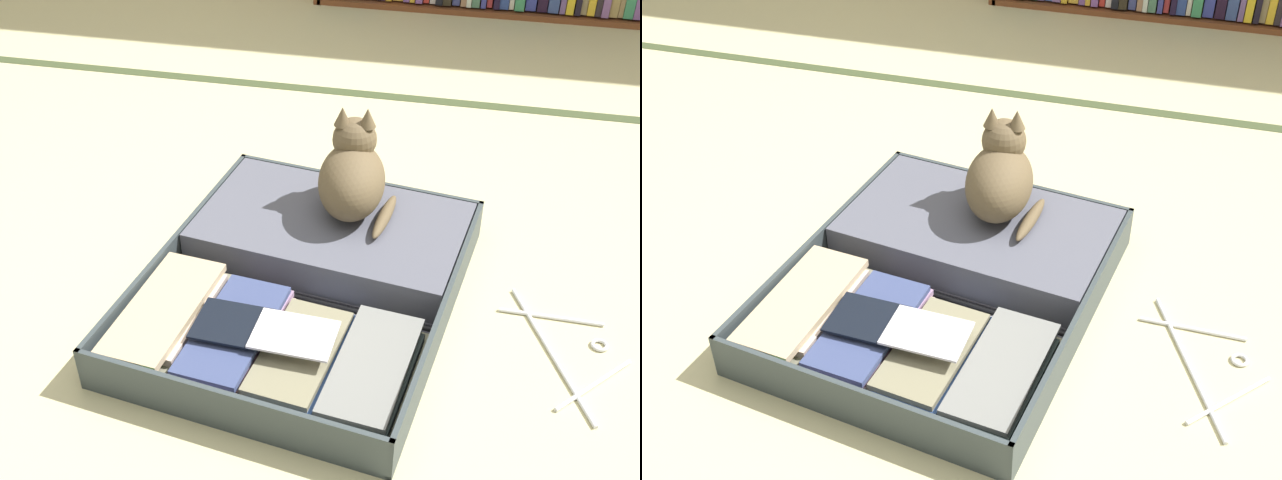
{
  "view_description": "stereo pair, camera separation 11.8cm",
  "coord_description": "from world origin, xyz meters",
  "views": [
    {
      "loc": [
        0.36,
        -1.34,
        1.34
      ],
      "look_at": [
        0.04,
        0.2,
        0.16
      ],
      "focal_mm": 45.99,
      "sensor_mm": 36.0,
      "label": 1
    },
    {
      "loc": [
        0.48,
        -1.31,
        1.34
      ],
      "look_at": [
        0.04,
        0.2,
        0.16
      ],
      "focal_mm": 45.99,
      "sensor_mm": 36.0,
      "label": 2
    }
  ],
  "objects": [
    {
      "name": "tatami_border",
      "position": [
        0.0,
        1.28,
        0.0
      ],
      "size": [
        4.8,
        0.05,
        0.0
      ],
      "color": "#3B4729",
      "rests_on": "ground_plane"
    },
    {
      "name": "clothes_hanger",
      "position": [
        0.64,
        0.1,
        0.01
      ],
      "size": [
        0.3,
        0.42,
        0.01
      ],
      "color": "silver",
      "rests_on": "ground_plane"
    },
    {
      "name": "open_suitcase",
      "position": [
        0.01,
        0.19,
        0.05
      ],
      "size": [
        0.82,
        0.95,
        0.11
      ],
      "color": "#343D40",
      "rests_on": "ground_plane"
    },
    {
      "name": "black_cat",
      "position": [
        0.08,
        0.41,
        0.21
      ],
      "size": [
        0.22,
        0.28,
        0.27
      ],
      "color": "brown",
      "rests_on": "open_suitcase"
    },
    {
      "name": "ground_plane",
      "position": [
        0.0,
        0.0,
        0.0
      ],
      "size": [
        10.0,
        10.0,
        0.0
      ],
      "primitive_type": "plane",
      "color": "#C8BE8A"
    }
  ]
}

